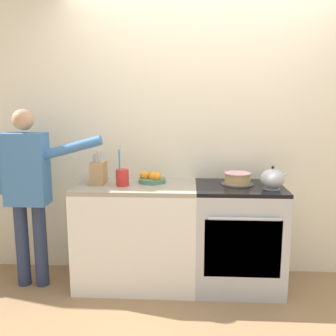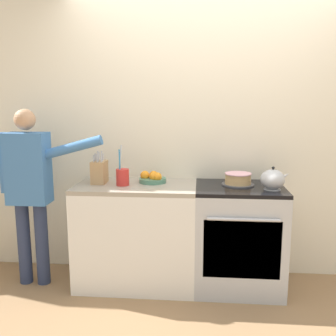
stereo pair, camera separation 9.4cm
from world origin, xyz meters
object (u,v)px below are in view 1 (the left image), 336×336
at_px(stove_range, 238,237).
at_px(fruit_bowl, 151,178).
at_px(person_baker, 28,184).
at_px(layer_cake, 237,179).
at_px(utensil_crock, 122,177).
at_px(knife_block, 99,172).
at_px(tea_kettle, 273,179).

bearing_deg(stove_range, fruit_bowl, 173.38).
distance_m(stove_range, person_baker, 1.82).
distance_m(layer_cake, utensil_crock, 0.97).
relative_size(knife_block, person_baker, 0.19).
height_order(layer_cake, tea_kettle, tea_kettle).
bearing_deg(person_baker, fruit_bowl, 10.10).
relative_size(layer_cake, utensil_crock, 0.81).
bearing_deg(tea_kettle, knife_block, 175.23).
distance_m(stove_range, tea_kettle, 0.58).
xyz_separation_m(tea_kettle, knife_block, (-1.43, 0.12, 0.02)).
bearing_deg(knife_block, fruit_bowl, 7.14).
distance_m(layer_cake, fruit_bowl, 0.73).
bearing_deg(utensil_crock, tea_kettle, -2.37).
height_order(knife_block, person_baker, person_baker).
relative_size(stove_range, utensil_crock, 2.63).
bearing_deg(layer_cake, fruit_bowl, 177.83).
xyz_separation_m(utensil_crock, person_baker, (-0.78, -0.05, -0.06)).
distance_m(utensil_crock, person_baker, 0.78).
distance_m(layer_cake, person_baker, 1.75).
bearing_deg(stove_range, person_baker, -177.13).
xyz_separation_m(layer_cake, fruit_bowl, (-0.73, 0.03, -0.01)).
xyz_separation_m(tea_kettle, fruit_bowl, (-0.99, 0.18, -0.04)).
bearing_deg(fruit_bowl, knife_block, -172.86).
xyz_separation_m(utensil_crock, fruit_bowl, (0.23, 0.13, -0.03)).
distance_m(layer_cake, knife_block, 1.18).
bearing_deg(utensil_crock, knife_block, 162.07).
relative_size(tea_kettle, person_baker, 0.15).
bearing_deg(tea_kettle, person_baker, 179.97).
height_order(stove_range, utensil_crock, utensil_crock).
bearing_deg(knife_block, utensil_crock, -17.93).
height_order(stove_range, tea_kettle, tea_kettle).
bearing_deg(layer_cake, knife_block, -178.64).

